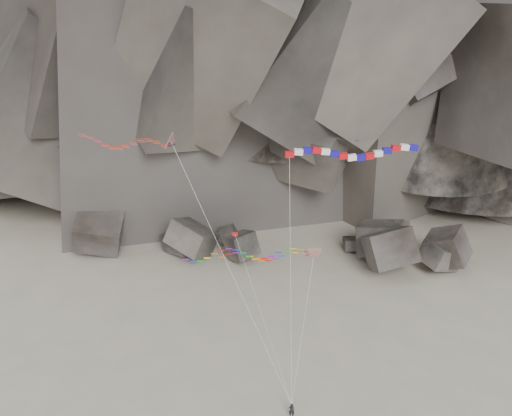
# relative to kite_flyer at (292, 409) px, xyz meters

# --- Properties ---
(ground) EXTENTS (260.00, 260.00, 0.00)m
(ground) POSITION_rel_kite_flyer_xyz_m (-5.40, 3.10, -0.94)
(ground) COLOR #A69C86
(ground) RESTS_ON ground
(boulder_field) EXTENTS (62.81, 18.00, 8.77)m
(boulder_field) POSITION_rel_kite_flyer_xyz_m (-0.96, 34.89, 1.29)
(boulder_field) COLOR #47423F
(boulder_field) RESTS_ON ground
(kite_flyer) EXTENTS (0.67, 0.46, 1.89)m
(kite_flyer) POSITION_rel_kite_flyer_xyz_m (0.00, 0.00, 0.00)
(kite_flyer) COLOR black
(kite_flyer) RESTS_ON ground
(delta_kite) EXTENTS (22.69, 8.15, 26.42)m
(delta_kite) POSITION_rel_kite_flyer_xyz_m (-17.85, 7.28, 25.57)
(delta_kite) COLOR red
(delta_kite) RESTS_ON ground
(banner_kite) EXTENTS (12.42, 6.95, 25.63)m
(banner_kite) POSITION_rel_kite_flyer_xyz_m (4.79, 5.35, 25.50)
(banner_kite) COLOR red
(banner_kite) RESTS_ON ground
(parafoil_kite) EXTENTS (13.31, 2.14, 16.75)m
(parafoil_kite) POSITION_rel_kite_flyer_xyz_m (-4.82, 1.46, 16.58)
(parafoil_kite) COLOR #DFAE0C
(parafoil_kite) RESTS_ON ground
(pennant_kite) EXTENTS (6.22, 2.98, 17.53)m
(pennant_kite) POSITION_rel_kite_flyer_xyz_m (-4.84, 2.38, 14.69)
(pennant_kite) COLOR red
(pennant_kite) RESTS_ON ground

